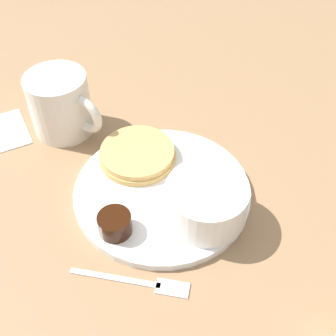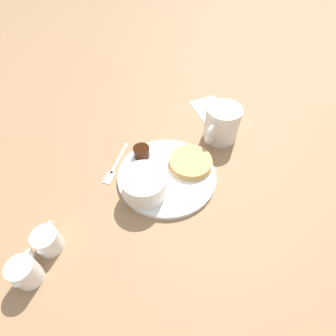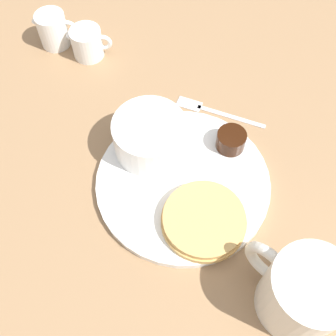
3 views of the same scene
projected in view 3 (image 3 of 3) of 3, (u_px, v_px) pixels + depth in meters
name	position (u px, v px, depth m)	size (l,w,h in m)	color
ground_plane	(183.00, 184.00, 0.61)	(4.00, 4.00, 0.00)	#93704C
plate	(183.00, 182.00, 0.60)	(0.25, 0.25, 0.01)	white
pancake_stack	(204.00, 220.00, 0.56)	(0.11, 0.11, 0.02)	tan
bowl	(150.00, 135.00, 0.60)	(0.11, 0.11, 0.06)	white
syrup_cup	(231.00, 140.00, 0.61)	(0.04, 0.04, 0.03)	black
butter_ramekin	(150.00, 129.00, 0.62)	(0.04, 0.04, 0.04)	white
coffee_mug	(302.00, 292.00, 0.48)	(0.10, 0.13, 0.10)	silver
creamer_pitcher_near	(87.00, 43.00, 0.71)	(0.07, 0.05, 0.05)	white
creamer_pitcher_far	(53.00, 29.00, 0.72)	(0.07, 0.05, 0.06)	white
fork	(210.00, 110.00, 0.67)	(0.10, 0.12, 0.00)	silver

